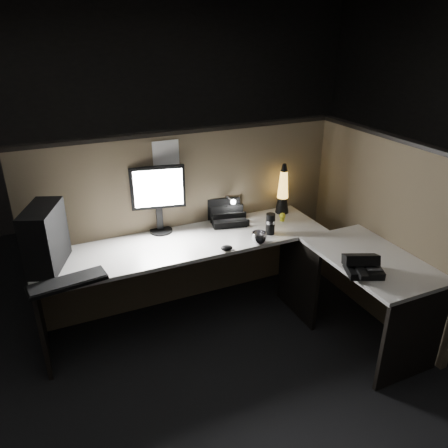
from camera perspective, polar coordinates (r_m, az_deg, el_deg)
name	(u,v)px	position (r m, az deg, el deg)	size (l,w,h in m)	color
floor	(235,357)	(3.43, 1.48, -17.01)	(6.00, 6.00, 0.00)	black
room_shell	(238,146)	(2.64, 1.86, 10.21)	(6.00, 6.00, 6.00)	silver
partition_back	(189,220)	(3.75, -4.57, 0.50)	(2.66, 0.06, 1.50)	brown
partition_right	(378,231)	(3.76, 19.51, -0.83)	(0.06, 1.66, 1.50)	brown
desk	(243,270)	(3.33, 2.49, -6.00)	(2.60, 1.60, 0.73)	beige
pc_tower	(45,237)	(3.22, -22.31, -1.64)	(0.19, 0.42, 0.44)	black
monitor	(158,193)	(3.49, -8.59, 4.03)	(0.43, 0.18, 0.55)	black
keyboard	(67,282)	(3.05, -19.79, -7.19)	(0.50, 0.17, 0.02)	black
mouse	(227,248)	(3.28, 0.35, -3.14)	(0.09, 0.07, 0.04)	black
clip_lamp	(230,207)	(3.72, 0.78, 2.25)	(0.04, 0.17, 0.22)	white
organizer	(227,217)	(3.73, 0.43, 0.94)	(0.33, 0.30, 0.22)	black
lava_lamp	(283,193)	(3.91, 7.69, 4.08)	(0.12, 0.12, 0.45)	black
travel_mug	(270,224)	(3.53, 6.08, 0.02)	(0.08, 0.08, 0.17)	black
steel_mug	(259,238)	(3.38, 4.60, -1.80)	(0.12, 0.12, 0.09)	silver
figurine	(282,216)	(3.79, 7.64, 1.05)	(0.05, 0.05, 0.05)	yellow
pinned_paper	(166,160)	(3.47, -7.56, 8.34)	(0.21, 0.00, 0.30)	white
desk_phone	(362,266)	(3.13, 17.61, -5.21)	(0.29, 0.29, 0.14)	black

